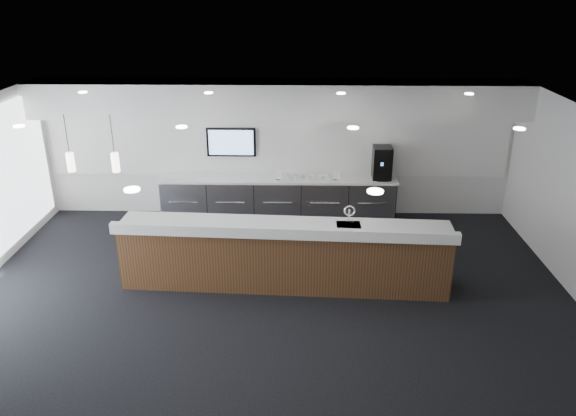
{
  "coord_description": "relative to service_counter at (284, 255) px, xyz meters",
  "views": [
    {
      "loc": [
        0.45,
        -7.66,
        4.92
      ],
      "look_at": [
        0.27,
        1.3,
        1.22
      ],
      "focal_mm": 35.0,
      "sensor_mm": 36.0,
      "label": 1
    }
  ],
  "objects": [
    {
      "name": "info_sign_right",
      "position": [
        1.04,
        2.73,
        0.48
      ],
      "size": [
        0.16,
        0.07,
        0.22
      ],
      "primitive_type": "cube",
      "rotation": [
        0.0,
        0.0,
        -0.33
      ],
      "color": "white",
      "rests_on": "back_credenza"
    },
    {
      "name": "soffit_bulkhead",
      "position": [
        -0.21,
        2.77,
        2.08
      ],
      "size": [
        10.0,
        0.9,
        0.7
      ],
      "primitive_type": "cube",
      "color": "white",
      "rests_on": "back_wall"
    },
    {
      "name": "service_counter",
      "position": [
        0.0,
        0.0,
        0.0
      ],
      "size": [
        5.59,
        1.2,
        1.49
      ],
      "rotation": [
        0.0,
        0.0,
        -0.05
      ],
      "color": "#482B18",
      "rests_on": "ground"
    },
    {
      "name": "cup_7",
      "position": [
        0.04,
        2.77,
        0.42
      ],
      "size": [
        0.11,
        0.11,
        0.09
      ],
      "primitive_type": "imported",
      "rotation": [
        0.0,
        0.0,
        4.52
      ],
      "color": "white",
      "rests_on": "back_credenza"
    },
    {
      "name": "alcove_panel",
      "position": [
        -0.21,
        3.19,
        1.03
      ],
      "size": [
        9.8,
        0.06,
        1.4
      ],
      "primitive_type": "cube",
      "color": "white",
      "rests_on": "back_wall"
    },
    {
      "name": "cup_3",
      "position": [
        0.6,
        2.77,
        0.42
      ],
      "size": [
        0.13,
        0.13,
        0.09
      ],
      "primitive_type": "imported",
      "rotation": [
        0.0,
        0.0,
        1.94
      ],
      "color": "white",
      "rests_on": "back_credenza"
    },
    {
      "name": "cup_6",
      "position": [
        0.18,
        2.77,
        0.42
      ],
      "size": [
        0.14,
        0.14,
        0.09
      ],
      "primitive_type": "imported",
      "rotation": [
        0.0,
        0.0,
        3.87
      ],
      "color": "white",
      "rests_on": "back_credenza"
    },
    {
      "name": "ceiling",
      "position": [
        -0.21,
        -0.78,
        2.43
      ],
      "size": [
        10.0,
        8.0,
        0.02
      ],
      "primitive_type": "cube",
      "color": "black",
      "rests_on": "back_wall"
    },
    {
      "name": "cup_4",
      "position": [
        0.46,
        2.77,
        0.42
      ],
      "size": [
        0.13,
        0.13,
        0.09
      ],
      "primitive_type": "imported",
      "rotation": [
        0.0,
        0.0,
        2.58
      ],
      "color": "white",
      "rests_on": "back_credenza"
    },
    {
      "name": "cup_1",
      "position": [
        0.88,
        2.77,
        0.42
      ],
      "size": [
        0.14,
        0.14,
        0.09
      ],
      "primitive_type": "imported",
      "rotation": [
        0.0,
        0.0,
        0.65
      ],
      "color": "white",
      "rests_on": "back_credenza"
    },
    {
      "name": "back_credenza",
      "position": [
        -0.21,
        2.86,
        -0.1
      ],
      "size": [
        5.06,
        0.66,
        0.95
      ],
      "color": "gray",
      "rests_on": "ground"
    },
    {
      "name": "info_sign_left",
      "position": [
        -0.18,
        2.72,
        0.47
      ],
      "size": [
        0.14,
        0.06,
        0.2
      ],
      "primitive_type": "cube",
      "rotation": [
        0.0,
        0.0,
        -0.29
      ],
      "color": "white",
      "rests_on": "back_credenza"
    },
    {
      "name": "back_wall",
      "position": [
        -0.21,
        3.22,
        0.93
      ],
      "size": [
        10.0,
        0.02,
        3.0
      ],
      "primitive_type": "cube",
      "color": "white",
      "rests_on": "ground"
    },
    {
      "name": "pendant_left",
      "position": [
        -2.61,
        0.02,
        1.68
      ],
      "size": [
        0.12,
        0.12,
        0.3
      ],
      "primitive_type": "cylinder",
      "color": "#FFE9C6",
      "rests_on": "ceiling"
    },
    {
      "name": "pendant_right",
      "position": [
        -3.31,
        0.02,
        1.68
      ],
      "size": [
        0.12,
        0.12,
        0.3
      ],
      "primitive_type": "cylinder",
      "color": "#FFE9C6",
      "rests_on": "ceiling"
    },
    {
      "name": "ceiling_can_lights",
      "position": [
        -0.21,
        -0.78,
        2.4
      ],
      "size": [
        7.0,
        5.0,
        0.02
      ],
      "primitive_type": null,
      "color": "white",
      "rests_on": "ceiling"
    },
    {
      "name": "coffee_machine",
      "position": [
        1.99,
        2.88,
        0.72
      ],
      "size": [
        0.4,
        0.53,
        0.69
      ],
      "rotation": [
        0.0,
        0.0,
        -0.02
      ],
      "color": "black",
      "rests_on": "back_credenza"
    },
    {
      "name": "wall_tv",
      "position": [
        -1.21,
        3.12,
        1.08
      ],
      "size": [
        1.05,
        0.08,
        0.62
      ],
      "color": "black",
      "rests_on": "back_wall"
    },
    {
      "name": "ground",
      "position": [
        -0.21,
        -0.78,
        -0.57
      ],
      "size": [
        10.0,
        10.0,
        0.0
      ],
      "primitive_type": "plane",
      "color": "black",
      "rests_on": "ground"
    },
    {
      "name": "cup_2",
      "position": [
        0.74,
        2.77,
        0.42
      ],
      "size": [
        0.12,
        0.12,
        0.09
      ],
      "primitive_type": "imported",
      "rotation": [
        0.0,
        0.0,
        1.29
      ],
      "color": "white",
      "rests_on": "back_credenza"
    },
    {
      "name": "cup_5",
      "position": [
        0.32,
        2.77,
        0.42
      ],
      "size": [
        0.11,
        0.11,
        0.09
      ],
      "primitive_type": "imported",
      "rotation": [
        0.0,
        0.0,
        3.23
      ],
      "color": "white",
      "rests_on": "back_credenza"
    },
    {
      "name": "cup_0",
      "position": [
        1.02,
        2.77,
        0.42
      ],
      "size": [
        0.1,
        0.1,
        0.09
      ],
      "primitive_type": "imported",
      "color": "white",
      "rests_on": "back_credenza"
    }
  ]
}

